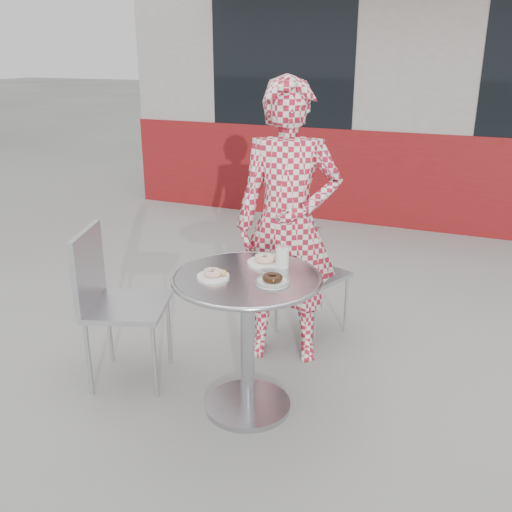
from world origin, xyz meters
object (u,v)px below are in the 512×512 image
at_px(chair_far, 310,298).
at_px(seated_person, 288,225).
at_px(plate_far, 266,260).
at_px(plate_near, 214,274).
at_px(milk_cup, 282,257).
at_px(bistro_table, 247,310).
at_px(chair_left, 128,335).
at_px(plate_checker, 272,280).

bearing_deg(chair_far, seated_person, 101.90).
bearing_deg(plate_far, plate_near, -120.08).
height_order(plate_far, milk_cup, milk_cup).
xyz_separation_m(bistro_table, chair_far, (0.03, 0.95, -0.32)).
distance_m(chair_left, plate_checker, 1.01).
distance_m(bistro_table, plate_checker, 0.25).
bearing_deg(chair_far, milk_cup, 117.67).
bearing_deg(plate_checker, plate_far, 119.11).
height_order(plate_near, milk_cup, milk_cup).
height_order(plate_near, plate_checker, plate_checker).
distance_m(bistro_table, plate_near, 0.26).
xyz_separation_m(chair_left, plate_far, (0.76, 0.19, 0.49)).
bearing_deg(chair_far, plate_checker, 118.14).
xyz_separation_m(chair_far, plate_checker, (0.11, -0.98, 0.51)).
xyz_separation_m(plate_checker, milk_cup, (-0.03, 0.21, 0.04)).
relative_size(chair_far, seated_person, 0.48).
relative_size(chair_left, milk_cup, 7.67).
bearing_deg(plate_far, chair_far, 89.05).
bearing_deg(milk_cup, plate_near, -134.80).
bearing_deg(milk_cup, bistro_table, -122.15).
distance_m(bistro_table, chair_left, 0.80).
xyz_separation_m(chair_left, seated_person, (0.72, 0.63, 0.56)).
bearing_deg(seated_person, plate_checker, -92.04).
height_order(bistro_table, chair_far, chair_far).
bearing_deg(bistro_table, chair_left, 179.65).
bearing_deg(chair_far, chair_left, 72.26).
bearing_deg(plate_far, chair_left, -165.65).
height_order(chair_left, plate_far, chair_left).
relative_size(plate_far, plate_near, 1.16).
relative_size(bistro_table, chair_left, 0.85).
xyz_separation_m(bistro_table, plate_checker, (0.14, -0.03, 0.20)).
height_order(chair_left, plate_near, chair_left).
relative_size(bistro_table, plate_far, 4.13).
height_order(bistro_table, chair_left, chair_left).
distance_m(chair_far, plate_checker, 1.11).
bearing_deg(chair_far, plate_near, 101.94).
xyz_separation_m(chair_left, milk_cup, (0.85, 0.18, 0.53)).
xyz_separation_m(plate_far, milk_cup, (0.10, -0.02, 0.03)).
distance_m(plate_checker, milk_cup, 0.22).
bearing_deg(chair_left, plate_near, -116.88).
height_order(seated_person, plate_far, seated_person).
relative_size(chair_far, plate_far, 4.44).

